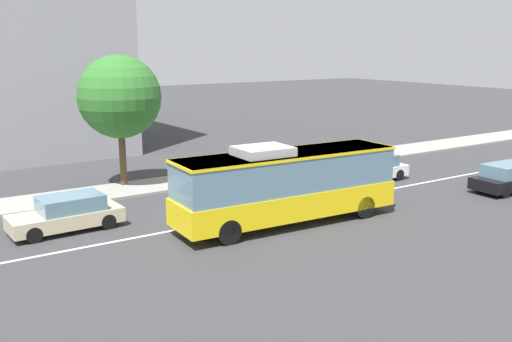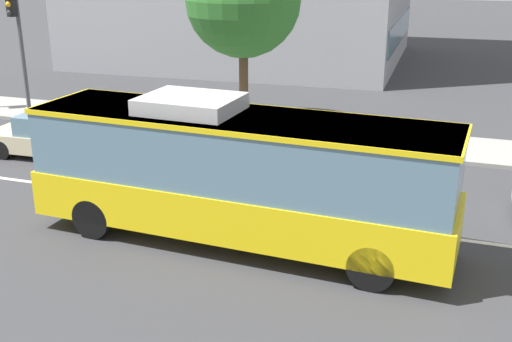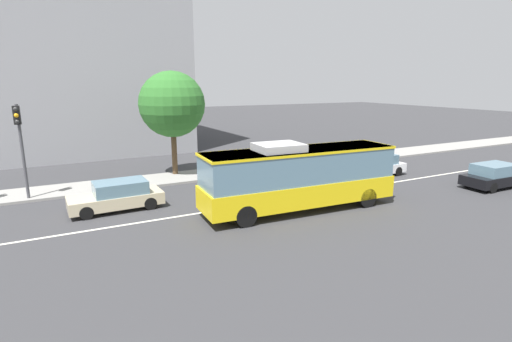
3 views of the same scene
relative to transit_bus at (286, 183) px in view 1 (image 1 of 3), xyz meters
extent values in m
plane|color=#333335|center=(-1.54, 1.76, -1.81)|extent=(160.00, 160.00, 0.00)
cube|color=gray|center=(-1.54, 9.14, -1.74)|extent=(80.00, 3.04, 0.14)
cube|color=silver|center=(-1.54, 1.76, -1.80)|extent=(76.00, 0.16, 0.01)
cube|color=yellow|center=(0.02, 0.00, -0.83)|extent=(10.11, 2.98, 1.10)
cube|color=slate|center=(0.02, 0.00, 0.50)|extent=(9.91, 2.90, 1.58)
cube|color=yellow|center=(0.02, 0.00, 1.23)|extent=(10.01, 2.95, 0.12)
cube|color=#B2B2B2|center=(-1.17, 0.06, 1.47)|extent=(2.28, 1.90, 0.36)
cylinder|color=black|center=(3.47, 0.93, -1.31)|extent=(1.01, 0.35, 1.00)
cylinder|color=black|center=(3.37, -1.26, -1.31)|extent=(1.01, 0.35, 1.00)
cylinder|color=black|center=(-3.32, 1.26, -1.31)|extent=(1.01, 0.35, 1.00)
cylinder|color=black|center=(-3.42, -0.94, -1.31)|extent=(1.01, 0.35, 1.00)
cube|color=black|center=(13.21, -1.91, -1.29)|extent=(4.56, 1.95, 0.60)
cube|color=slate|center=(12.96, -1.90, -0.67)|extent=(2.57, 1.74, 0.64)
cylinder|color=black|center=(11.73, -1.06, -1.49)|extent=(0.65, 0.24, 0.64)
cylinder|color=black|center=(11.68, -2.66, -1.49)|extent=(0.65, 0.24, 0.64)
cube|color=white|center=(8.58, 3.73, -1.29)|extent=(4.54, 1.91, 0.60)
cube|color=slate|center=(8.83, 3.73, -0.67)|extent=(2.56, 1.72, 0.64)
cylinder|color=black|center=(7.10, 2.89, -1.49)|extent=(0.65, 0.24, 0.64)
cylinder|color=black|center=(7.06, 4.49, -1.49)|extent=(0.65, 0.24, 0.64)
cylinder|color=black|center=(10.10, 2.96, -1.49)|extent=(0.65, 0.24, 0.64)
cylinder|color=black|center=(10.06, 4.56, -1.49)|extent=(0.65, 0.24, 0.64)
cube|color=#C6B793|center=(-8.19, 4.20, -1.29)|extent=(4.57, 1.97, 0.60)
cube|color=slate|center=(-7.94, 4.21, -0.67)|extent=(2.58, 1.75, 0.64)
cylinder|color=black|center=(-9.66, 3.35, -1.49)|extent=(0.65, 0.24, 0.64)
cylinder|color=black|center=(-9.72, 4.94, -1.49)|extent=(0.65, 0.24, 0.64)
cylinder|color=black|center=(-6.66, 3.46, -1.49)|extent=(0.65, 0.24, 0.64)
cylinder|color=black|center=(-6.72, 5.06, -1.49)|extent=(0.65, 0.24, 0.64)
cylinder|color=#4C3823|center=(-3.49, 10.06, -0.19)|extent=(0.36, 0.36, 3.23)
sphere|color=#2D6B28|center=(-3.49, 10.06, 3.06)|extent=(4.37, 4.37, 4.37)
cube|color=slate|center=(0.68, 26.17, 0.30)|extent=(0.56, 14.39, 1.50)
cube|color=slate|center=(0.68, 26.17, 3.70)|extent=(0.56, 14.39, 1.50)
cube|color=slate|center=(0.68, 26.17, 7.10)|extent=(0.56, 14.39, 1.50)
camera|label=1|loc=(-14.08, -19.07, 5.72)|focal=40.25mm
camera|label=2|loc=(4.82, -12.88, 4.84)|focal=44.10mm
camera|label=3|loc=(-10.55, -15.71, 4.51)|focal=27.32mm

